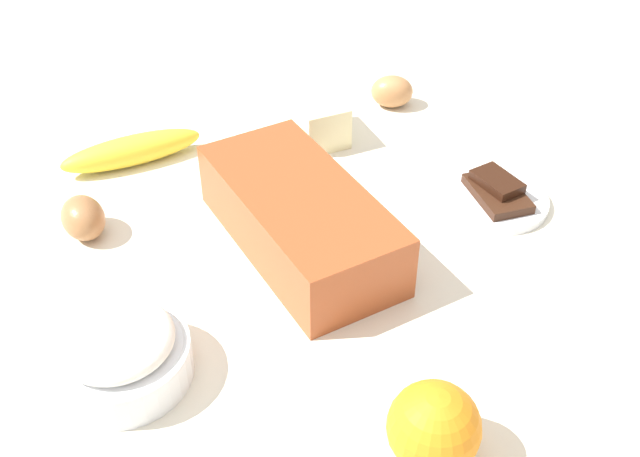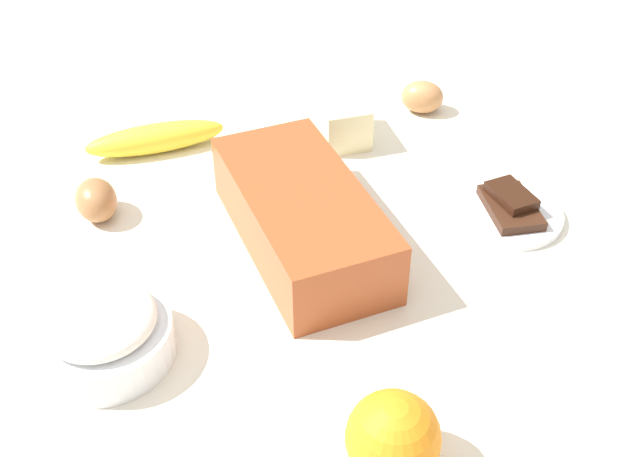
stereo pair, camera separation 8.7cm
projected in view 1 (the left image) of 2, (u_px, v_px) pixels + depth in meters
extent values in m
cube|color=silver|center=(320.00, 262.00, 0.90)|extent=(2.40, 2.40, 0.02)
cube|color=#9E4723|center=(300.00, 218.00, 0.88)|extent=(0.28, 0.13, 0.08)
cube|color=black|center=(300.00, 215.00, 0.88)|extent=(0.27, 0.12, 0.07)
cylinder|color=white|center=(121.00, 361.00, 0.74)|extent=(0.14, 0.14, 0.04)
torus|color=white|center=(118.00, 349.00, 0.73)|extent=(0.14, 0.14, 0.01)
ellipsoid|color=white|center=(116.00, 339.00, 0.72)|extent=(0.11, 0.11, 0.04)
ellipsoid|color=yellow|center=(132.00, 150.00, 1.03)|extent=(0.06, 0.19, 0.04)
sphere|color=orange|center=(434.00, 427.00, 0.65)|extent=(0.08, 0.08, 0.08)
cube|color=#F4EDB2|center=(317.00, 119.00, 1.07)|extent=(0.10, 0.07, 0.06)
ellipsoid|color=#9C693F|center=(83.00, 218.00, 0.91)|extent=(0.07, 0.05, 0.05)
ellipsoid|color=#B97D4C|center=(392.00, 91.00, 1.15)|extent=(0.07, 0.08, 0.05)
cylinder|color=white|center=(496.00, 200.00, 0.97)|extent=(0.13, 0.13, 0.01)
cube|color=#381E11|center=(497.00, 193.00, 0.96)|extent=(0.10, 0.07, 0.01)
cube|color=black|center=(497.00, 181.00, 0.96)|extent=(0.06, 0.04, 0.01)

